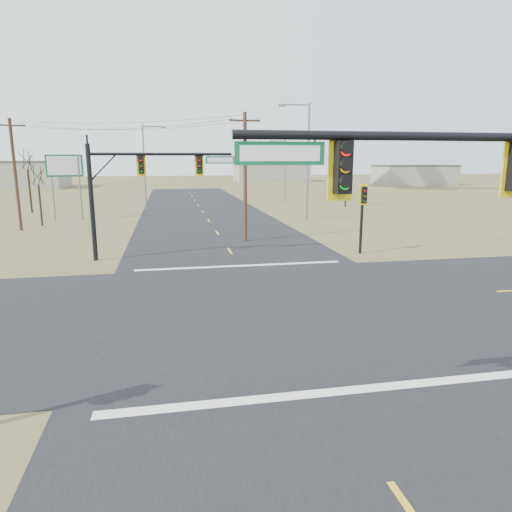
{
  "coord_description": "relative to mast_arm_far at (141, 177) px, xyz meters",
  "views": [
    {
      "loc": [
        -3.99,
        -18.04,
        6.1
      ],
      "look_at": [
        -0.32,
        1.0,
        1.98
      ],
      "focal_mm": 32.0,
      "sensor_mm": 36.0,
      "label": 1
    }
  ],
  "objects": [
    {
      "name": "road_ns",
      "position": [
        5.51,
        -10.8,
        -5.06
      ],
      "size": [
        14.0,
        160.0,
        0.02
      ],
      "primitive_type": "cube",
      "color": "black",
      "rests_on": "ground"
    },
    {
      "name": "streetlight_c",
      "position": [
        -0.89,
        28.46,
        0.62
      ],
      "size": [
        2.84,
        0.41,
        10.13
      ],
      "rotation": [
        0.0,
        0.0,
        -0.31
      ],
      "color": "slate",
      "rests_on": "ground"
    },
    {
      "name": "bare_tree_a",
      "position": [
        -10.18,
        16.72,
        -0.35
      ],
      "size": [
        2.98,
        2.98,
        5.96
      ],
      "rotation": [
        0.0,
        0.0,
        0.26
      ],
      "color": "black",
      "rests_on": "ground"
    },
    {
      "name": "bare_tree_b",
      "position": [
        -14.13,
        28.29,
        1.04
      ],
      "size": [
        3.4,
        3.4,
        7.63
      ],
      "rotation": [
        0.0,
        0.0,
        0.15
      ],
      "color": "black",
      "rests_on": "ground"
    },
    {
      "name": "pedestal_signal_ne",
      "position": [
        13.89,
        -1.25,
        -1.75
      ],
      "size": [
        0.58,
        0.51,
        4.58
      ],
      "rotation": [
        0.0,
        0.0,
        -0.06
      ],
      "color": "black",
      "rests_on": "ground"
    },
    {
      "name": "mast_arm_far",
      "position": [
        0.0,
        0.0,
        0.0
      ],
      "size": [
        8.84,
        0.44,
        7.01
      ],
      "rotation": [
        0.0,
        0.0,
        0.07
      ],
      "color": "black",
      "rests_on": "ground"
    },
    {
      "name": "road_ew",
      "position": [
        5.51,
        -10.8,
        -5.06
      ],
      "size": [
        160.0,
        14.0,
        0.02
      ],
      "primitive_type": "cube",
      "color": "black",
      "rests_on": "ground"
    },
    {
      "name": "utility_pole_far",
      "position": [
        -11.2,
        13.85,
        -0.14
      ],
      "size": [
        2.24,
        0.82,
        9.48
      ],
      "rotation": [
        0.0,
        0.0,
        0.31
      ],
      "color": "#452B1D",
      "rests_on": "ground"
    },
    {
      "name": "streetlight_b",
      "position": [
        17.8,
        34.68,
        -0.13
      ],
      "size": [
        2.47,
        0.4,
        8.81
      ],
      "rotation": [
        0.0,
        0.0,
        0.41
      ],
      "color": "slate",
      "rests_on": "ground"
    },
    {
      "name": "stop_bar_near",
      "position": [
        5.51,
        -18.3,
        -5.04
      ],
      "size": [
        12.0,
        0.4,
        0.01
      ],
      "primitive_type": "cube",
      "color": "silver",
      "rests_on": "road_ns"
    },
    {
      "name": "streetlight_a",
      "position": [
        15.16,
        15.74,
        1.38
      ],
      "size": [
        3.2,
        0.35,
        11.47
      ],
      "rotation": [
        0.0,
        0.0,
        0.09
      ],
      "color": "slate",
      "rests_on": "ground"
    },
    {
      "name": "utility_pole_near",
      "position": [
        7.2,
        4.83,
        -0.16
      ],
      "size": [
        2.31,
        0.35,
        9.44
      ],
      "rotation": [
        0.0,
        0.0,
        0.1
      ],
      "color": "#452B1D",
      "rests_on": "ground"
    },
    {
      "name": "highway_sign",
      "position": [
        -8.52,
        20.42,
        -0.46
      ],
      "size": [
        3.45,
        0.78,
        6.57
      ],
      "rotation": [
        0.0,
        0.0,
        0.2
      ],
      "color": "slate",
      "rests_on": "ground"
    },
    {
      "name": "warehouse_right",
      "position": [
        60.51,
        74.2,
        -2.82
      ],
      "size": [
        18.0,
        10.0,
        4.5
      ],
      "primitive_type": "cube",
      "color": "#A19B8E",
      "rests_on": "ground"
    },
    {
      "name": "bare_tree_c",
      "position": [
        24.32,
        27.62,
        0.17
      ],
      "size": [
        3.19,
        3.19,
        6.68
      ],
      "rotation": [
        0.0,
        0.0,
        0.14
      ],
      "color": "black",
      "rests_on": "ground"
    },
    {
      "name": "stop_bar_far",
      "position": [
        5.51,
        -3.3,
        -5.04
      ],
      "size": [
        12.0,
        0.4,
        0.01
      ],
      "primitive_type": "cube",
      "color": "silver",
      "rests_on": "road_ns"
    },
    {
      "name": "warehouse_mid",
      "position": [
        30.51,
        99.2,
        -2.57
      ],
      "size": [
        20.0,
        12.0,
        5.0
      ],
      "primitive_type": "cube",
      "color": "#A19B8E",
      "rests_on": "ground"
    },
    {
      "name": "ground",
      "position": [
        5.51,
        -10.8,
        -5.07
      ],
      "size": [
        320.0,
        320.0,
        0.0
      ],
      "primitive_type": "plane",
      "color": "brown",
      "rests_on": "ground"
    }
  ]
}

